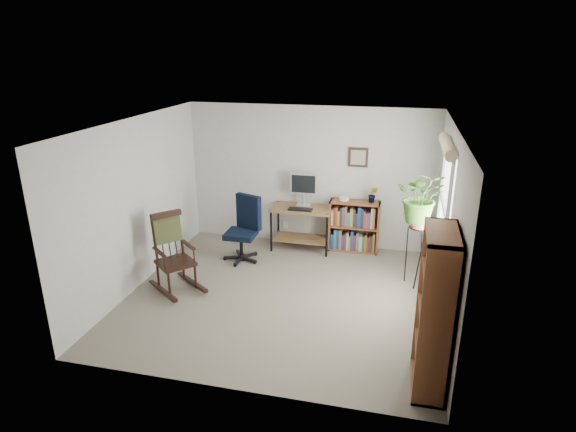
% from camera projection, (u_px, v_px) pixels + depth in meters
% --- Properties ---
extents(floor, '(4.20, 4.00, 0.00)m').
position_uv_depth(floor, '(281.00, 296.00, 6.75)').
color(floor, gray).
rests_on(floor, ground).
extents(ceiling, '(4.20, 4.00, 0.00)m').
position_uv_depth(ceiling, '(281.00, 124.00, 5.94)').
color(ceiling, silver).
rests_on(ceiling, ground).
extents(wall_back, '(4.20, 0.00, 2.40)m').
position_uv_depth(wall_back, '(310.00, 177.00, 8.18)').
color(wall_back, '#BBBAB6').
rests_on(wall_back, ground).
extents(wall_front, '(4.20, 0.00, 2.40)m').
position_uv_depth(wall_front, '(229.00, 285.00, 4.51)').
color(wall_front, '#BBBAB6').
rests_on(wall_front, ground).
extents(wall_left, '(0.00, 4.00, 2.40)m').
position_uv_depth(wall_left, '(137.00, 204.00, 6.80)').
color(wall_left, '#BBBAB6').
rests_on(wall_left, ground).
extents(wall_right, '(0.00, 4.00, 2.40)m').
position_uv_depth(wall_right, '(447.00, 228.00, 5.89)').
color(wall_right, '#BBBAB6').
rests_on(wall_right, ground).
extents(window, '(0.12, 1.20, 1.50)m').
position_uv_depth(window, '(444.00, 205.00, 6.10)').
color(window, silver).
rests_on(window, wall_right).
extents(desk, '(1.03, 0.56, 0.74)m').
position_uv_depth(desk, '(302.00, 228.00, 8.20)').
color(desk, brown).
rests_on(desk, floor).
extents(monitor, '(0.46, 0.16, 0.56)m').
position_uv_depth(monitor, '(304.00, 189.00, 8.11)').
color(monitor, silver).
rests_on(monitor, desk).
extents(keyboard, '(0.40, 0.15, 0.02)m').
position_uv_depth(keyboard, '(300.00, 209.00, 7.96)').
color(keyboard, black).
rests_on(keyboard, desk).
extents(office_chair, '(0.76, 0.76, 1.08)m').
position_uv_depth(office_chair, '(241.00, 229.00, 7.69)').
color(office_chair, black).
rests_on(office_chair, floor).
extents(rocking_chair, '(1.13, 1.09, 1.14)m').
position_uv_depth(rocking_chair, '(175.00, 253.00, 6.75)').
color(rocking_chair, black).
rests_on(rocking_chair, floor).
extents(low_bookshelf, '(0.83, 0.28, 0.88)m').
position_uv_depth(low_bookshelf, '(354.00, 226.00, 8.09)').
color(low_bookshelf, brown).
rests_on(low_bookshelf, floor).
extents(tall_bookshelf, '(0.32, 0.74, 1.70)m').
position_uv_depth(tall_bookshelf, '(435.00, 312.00, 4.71)').
color(tall_bookshelf, brown).
rests_on(tall_bookshelf, floor).
extents(plant_stand, '(0.38, 0.38, 1.05)m').
position_uv_depth(plant_stand, '(416.00, 251.00, 6.90)').
color(plant_stand, black).
rests_on(plant_stand, floor).
extents(spider_plant, '(1.69, 1.88, 1.46)m').
position_uv_depth(spider_plant, '(424.00, 172.00, 6.51)').
color(spider_plant, '#345D20').
rests_on(spider_plant, plant_stand).
extents(potted_plant_small, '(0.13, 0.24, 0.11)m').
position_uv_depth(potted_plant_small, '(372.00, 199.00, 7.87)').
color(potted_plant_small, '#345D20').
rests_on(potted_plant_small, low_bookshelf).
extents(framed_picture, '(0.32, 0.04, 0.32)m').
position_uv_depth(framed_picture, '(358.00, 157.00, 7.84)').
color(framed_picture, black).
rests_on(framed_picture, wall_back).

